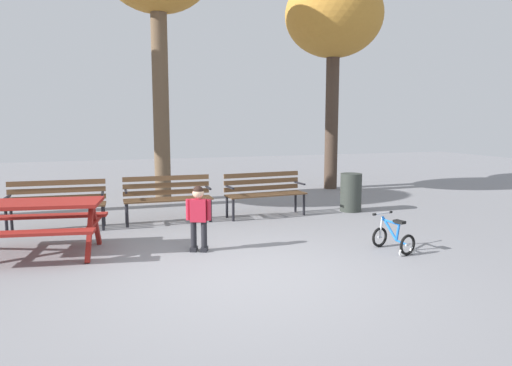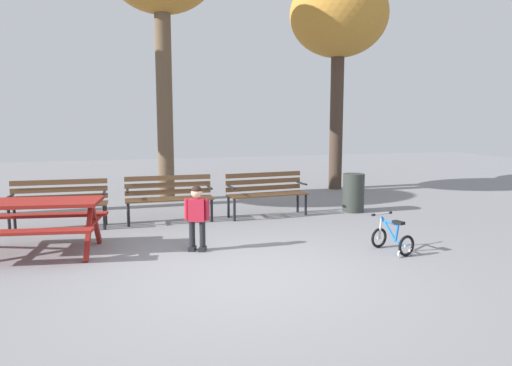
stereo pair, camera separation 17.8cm
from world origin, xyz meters
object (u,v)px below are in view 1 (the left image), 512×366
Objects in this scene: park_bench_right at (264,190)px; child_standing at (199,214)px; park_bench_far_left at (57,201)px; kids_bicycle at (394,238)px; picnic_table at (33,214)px; trash_bin at (351,192)px; park_bench_left at (168,195)px.

park_bench_right is 1.70× the size of child_standing.
park_bench_far_left is at bearing 134.29° from child_standing.
kids_bicycle is at bearing -73.07° from park_bench_right.
park_bench_far_left is 2.91m from child_standing.
kids_bicycle is at bearing -16.03° from picnic_table.
trash_bin is (3.62, 1.97, -0.16)m from child_standing.
park_bench_right is at bearing 50.09° from child_standing.
trash_bin is (0.95, 2.86, 0.19)m from kids_bicycle.
picnic_table is at bearing -165.95° from trash_bin.
park_bench_left is 2.04× the size of trash_bin.
park_bench_right is 1.87m from trash_bin.
park_bench_far_left reaches higher than kids_bicycle.
kids_bicycle is (0.91, -3.00, -0.31)m from park_bench_right.
kids_bicycle is (4.89, -1.40, -0.39)m from picnic_table.
park_bench_left is 3.76m from trash_bin.
child_standing is at bearing -45.71° from park_bench_far_left.
park_bench_far_left is at bearing 178.82° from trash_bin.
trash_bin is (5.65, -0.12, -0.11)m from park_bench_far_left.
child_standing is 4.12m from trash_bin.
park_bench_right is at bearing 106.93° from kids_bicycle.
child_standing reaches higher than park_bench_left.
park_bench_far_left reaches higher than trash_bin.
kids_bicycle is (2.67, -0.90, -0.35)m from child_standing.
park_bench_far_left reaches higher than picnic_table.
child_standing is at bearing -129.91° from park_bench_right.
child_standing is at bearing -12.89° from picnic_table.
picnic_table is 3.24× the size of kids_bicycle.
child_standing reaches higher than park_bench_far_left.
kids_bicycle is 0.78× the size of trash_bin.
park_bench_left is 4.15m from kids_bicycle.
park_bench_left is at bearing 93.61° from child_standing.
kids_bicycle is (4.70, -2.98, -0.31)m from park_bench_far_left.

